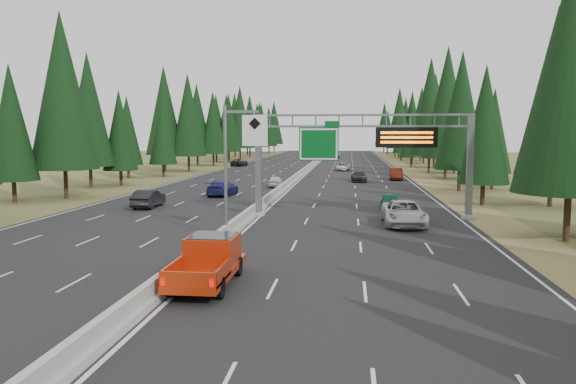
% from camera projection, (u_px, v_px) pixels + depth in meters
% --- Properties ---
extents(road, '(32.00, 260.00, 0.08)m').
position_uv_depth(road, '(302.00, 175.00, 88.15)').
color(road, black).
rests_on(road, ground).
extents(shoulder_right, '(3.60, 260.00, 0.06)m').
position_uv_depth(shoulder_right, '(418.00, 176.00, 86.23)').
color(shoulder_right, olive).
rests_on(shoulder_right, ground).
extents(shoulder_left, '(3.60, 260.00, 0.06)m').
position_uv_depth(shoulder_left, '(192.00, 174.00, 90.08)').
color(shoulder_left, brown).
rests_on(shoulder_left, ground).
extents(median_barrier, '(0.70, 260.00, 0.85)m').
position_uv_depth(median_barrier, '(302.00, 172.00, 88.11)').
color(median_barrier, '#969691').
rests_on(median_barrier, road).
extents(sign_gantry, '(16.75, 0.98, 7.80)m').
position_uv_depth(sign_gantry, '(371.00, 149.00, 42.04)').
color(sign_gantry, slate).
rests_on(sign_gantry, road).
extents(hov_sign_pole, '(2.80, 0.50, 8.00)m').
position_uv_depth(hov_sign_pole, '(235.00, 162.00, 33.19)').
color(hov_sign_pole, slate).
rests_on(hov_sign_pole, road).
extents(tree_row_right, '(12.08, 243.95, 18.92)m').
position_uv_depth(tree_row_right, '(449.00, 113.00, 84.41)').
color(tree_row_right, black).
rests_on(tree_row_right, ground).
extents(tree_row_left, '(11.51, 243.19, 18.93)m').
position_uv_depth(tree_row_left, '(161.00, 114.00, 87.17)').
color(tree_row_left, black).
rests_on(tree_row_left, ground).
extents(silver_minivan, '(2.90, 6.14, 1.70)m').
position_uv_depth(silver_minivan, '(404.00, 213.00, 38.83)').
color(silver_minivan, '#B5B4BA').
rests_on(silver_minivan, road).
extents(red_pickup, '(2.15, 6.01, 1.96)m').
position_uv_depth(red_pickup, '(210.00, 257.00, 23.77)').
color(red_pickup, black).
rests_on(red_pickup, road).
extents(car_ahead_green, '(1.58, 3.93, 1.34)m').
position_uv_depth(car_ahead_green, '(391.00, 201.00, 47.35)').
color(car_ahead_green, '#155D40').
rests_on(car_ahead_green, road).
extents(car_ahead_dkred, '(1.87, 4.97, 1.62)m').
position_uv_depth(car_ahead_dkred, '(396.00, 174.00, 77.64)').
color(car_ahead_dkred, '#51150B').
rests_on(car_ahead_dkred, road).
extents(car_ahead_dkgrey, '(2.14, 4.76, 1.35)m').
position_uv_depth(car_ahead_dkgrey, '(359.00, 177.00, 74.60)').
color(car_ahead_dkgrey, black).
rests_on(car_ahead_dkgrey, road).
extents(car_ahead_white, '(2.55, 5.02, 1.36)m').
position_uv_depth(car_ahead_white, '(343.00, 167.00, 97.52)').
color(car_ahead_white, silver).
rests_on(car_ahead_white, road).
extents(car_ahead_far, '(2.22, 4.61, 1.52)m').
position_uv_depth(car_ahead_far, '(336.00, 156.00, 146.09)').
color(car_ahead_far, black).
rests_on(car_ahead_far, road).
extents(car_onc_near, '(1.73, 4.72, 1.54)m').
position_uv_depth(car_onc_near, '(148.00, 199.00, 48.30)').
color(car_onc_near, black).
rests_on(car_onc_near, road).
extents(car_onc_blue, '(2.57, 5.58, 1.58)m').
position_uv_depth(car_onc_blue, '(222.00, 188.00, 57.66)').
color(car_onc_blue, navy).
rests_on(car_onc_blue, road).
extents(car_onc_white, '(1.91, 4.07, 1.35)m').
position_uv_depth(car_onc_white, '(275.00, 181.00, 67.22)').
color(car_onc_white, silver).
rests_on(car_onc_white, road).
extents(car_onc_far, '(2.90, 5.44, 1.45)m').
position_uv_depth(car_onc_far, '(239.00, 162.00, 111.75)').
color(car_onc_far, black).
rests_on(car_onc_far, road).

